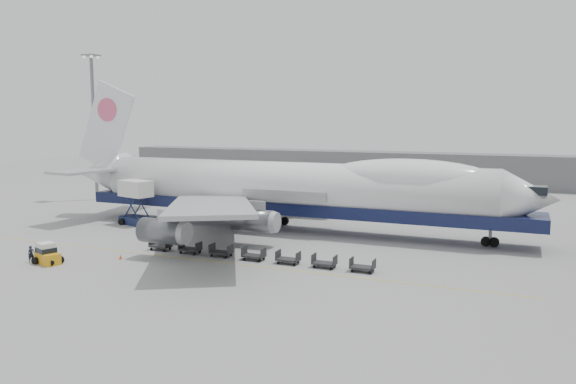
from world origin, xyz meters
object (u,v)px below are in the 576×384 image
at_px(baggage_tug, 47,254).
at_px(ground_worker, 31,254).
at_px(airliner, 292,187).
at_px(catering_truck, 136,200).

bearing_deg(baggage_tug, ground_worker, -151.55).
xyz_separation_m(baggage_tug, ground_worker, (-1.89, -0.24, -0.09)).
distance_m(airliner, ground_worker, 31.54).
relative_size(airliner, baggage_tug, 20.88).
height_order(airliner, ground_worker, airliner).
bearing_deg(airliner, baggage_tug, -122.77).
relative_size(baggage_tug, ground_worker, 1.91).
bearing_deg(baggage_tug, catering_truck, 124.44).
relative_size(airliner, catering_truck, 10.99).
bearing_deg(ground_worker, catering_truck, 39.26).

